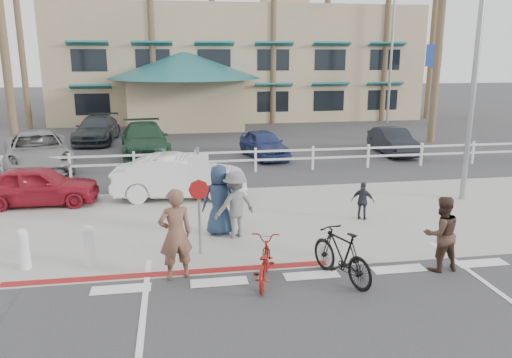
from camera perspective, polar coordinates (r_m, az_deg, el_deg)
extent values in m
plane|color=#333335|center=(10.52, 7.26, -12.30)|extent=(140.00, 140.00, 0.00)
cube|color=#333335|center=(8.86, 11.10, -17.84)|extent=(12.00, 16.00, 0.01)
cube|color=gray|center=(14.56, 2.23, -4.57)|extent=(22.00, 7.00, 0.01)
cube|color=#333335|center=(18.33, -0.27, -0.64)|extent=(40.00, 5.00, 0.01)
cube|color=#333335|center=(27.55, -3.41, 4.30)|extent=(50.00, 16.00, 0.01)
cube|color=maroon|center=(11.21, -9.70, -10.60)|extent=(7.00, 0.25, 0.02)
imported|color=maroon|center=(10.54, 0.90, -9.40)|extent=(1.02, 1.82, 0.91)
imported|color=brown|center=(10.61, -9.19, -6.28)|extent=(0.83, 0.66, 1.99)
imported|color=black|center=(10.72, 9.75, -8.54)|extent=(1.16, 1.96, 1.14)
imported|color=#412B21|center=(11.67, 20.40, -5.88)|extent=(0.86, 0.69, 1.69)
imported|color=slate|center=(12.90, -2.43, -2.95)|extent=(1.30, 1.05, 1.76)
imported|color=#2B2A34|center=(14.65, 12.12, -2.50)|extent=(0.70, 0.56, 1.12)
imported|color=#20324D|center=(13.12, -4.21, -2.41)|extent=(0.92, 0.60, 1.88)
imported|color=white|center=(16.68, -8.66, 0.25)|extent=(4.49, 1.94, 1.44)
imported|color=maroon|center=(17.19, -23.66, -0.69)|extent=(3.70, 1.50, 1.26)
imported|color=gray|center=(22.57, -23.68, 2.94)|extent=(3.93, 5.99, 1.53)
imported|color=#183A24|center=(24.14, -12.62, 4.42)|extent=(2.65, 5.41, 1.52)
imported|color=navy|center=(23.08, 0.92, 4.02)|extent=(2.11, 3.93, 1.27)
imported|color=black|center=(24.83, 15.36, 4.20)|extent=(1.52, 3.85, 1.25)
imported|color=#272C32|center=(28.58, -17.74, 5.42)|extent=(2.22, 4.92, 1.40)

